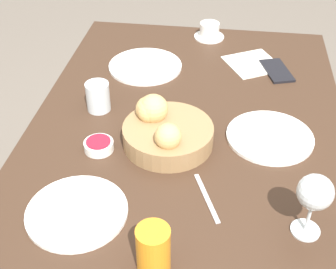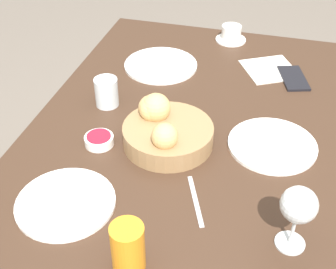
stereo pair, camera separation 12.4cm
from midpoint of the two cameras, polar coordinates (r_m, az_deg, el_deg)
name	(u,v)px [view 2 (the right image)]	position (r m, az deg, el deg)	size (l,w,h in m)	color
dining_table	(188,159)	(1.36, 5.08, -3.13)	(1.35, 0.89, 0.74)	#3D281C
bread_basket	(164,129)	(1.24, 2.39, 0.63)	(0.24, 0.24, 0.12)	#99754C
plate_near_left	(161,65)	(1.60, 1.35, 8.38)	(0.25, 0.25, 0.01)	white
plate_near_right	(66,203)	(1.10, -9.23, -8.38)	(0.23, 0.23, 0.01)	white
plate_far_center	(272,145)	(1.28, 15.31, -1.39)	(0.24, 0.24, 0.01)	white
juice_glass	(128,247)	(0.94, -1.06, -13.74)	(0.07, 0.07, 0.11)	orange
water_tumbler	(106,92)	(1.39, -4.99, 5.08)	(0.07, 0.07, 0.09)	silver
wine_glass	(299,207)	(0.98, 19.20, -8.51)	(0.08, 0.08, 0.16)	silver
coffee_cup	(231,34)	(1.79, 9.73, 11.91)	(0.11, 0.11, 0.06)	white
jam_bowl_berry	(99,140)	(1.25, -5.61, -0.78)	(0.08, 0.08, 0.03)	white
fork_silver	(196,201)	(1.10, 6.62, -8.15)	(0.16, 0.07, 0.00)	#B7B7BC
napkin	(270,69)	(1.63, 14.48, 7.62)	(0.22, 0.22, 0.00)	silver
cell_phone	(293,78)	(1.60, 17.21, 6.51)	(0.17, 0.12, 0.01)	black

